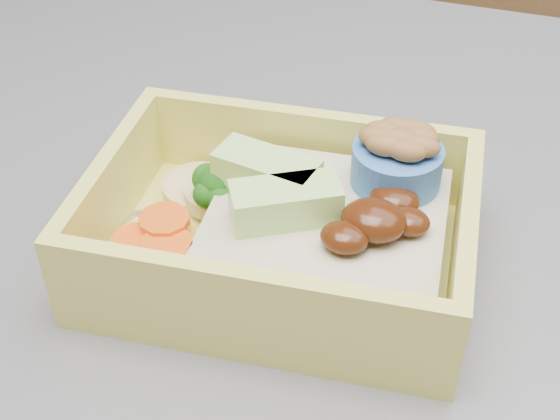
% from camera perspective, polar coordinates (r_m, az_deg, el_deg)
% --- Properties ---
extents(bento_box, '(0.19, 0.15, 0.07)m').
position_cam_1_polar(bento_box, '(0.38, 0.97, -1.28)').
color(bento_box, '#E2D95D').
rests_on(bento_box, island).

